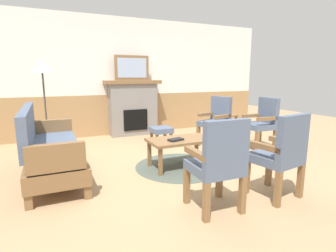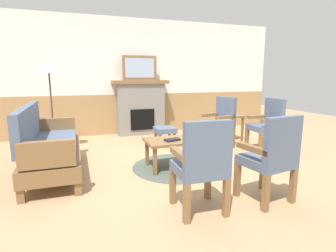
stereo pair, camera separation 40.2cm
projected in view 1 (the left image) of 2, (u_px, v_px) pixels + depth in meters
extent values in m
plane|color=tan|center=(177.00, 163.00, 4.27)|extent=(14.00, 14.00, 0.00)
cube|color=white|center=(129.00, 77.00, 6.34)|extent=(7.20, 0.12, 2.70)
cube|color=#A87F51|center=(131.00, 114.00, 6.44)|extent=(7.20, 0.02, 0.95)
cube|color=gray|center=(133.00, 110.00, 6.26)|extent=(1.10, 0.36, 1.20)
cube|color=black|center=(136.00, 120.00, 6.13)|extent=(0.56, 0.02, 0.48)
cube|color=brown|center=(132.00, 82.00, 6.14)|extent=(1.30, 0.44, 0.08)
cube|color=brown|center=(132.00, 68.00, 6.08)|extent=(0.80, 0.03, 0.56)
cube|color=#9EB2D1|center=(132.00, 68.00, 6.06)|extent=(0.68, 0.01, 0.44)
cube|color=brown|center=(88.00, 192.00, 3.04)|extent=(0.08, 0.08, 0.16)
cube|color=brown|center=(74.00, 153.00, 4.54)|extent=(0.08, 0.08, 0.16)
cube|color=brown|center=(29.00, 202.00, 2.79)|extent=(0.08, 0.08, 0.16)
cube|color=brown|center=(35.00, 158.00, 4.30)|extent=(0.08, 0.08, 0.16)
cube|color=brown|center=(56.00, 159.00, 3.63)|extent=(0.70, 1.80, 0.20)
cube|color=slate|center=(55.00, 148.00, 3.60)|extent=(0.60, 1.70, 0.12)
cube|color=slate|center=(28.00, 127.00, 3.42)|extent=(0.10, 1.70, 0.50)
cube|color=brown|center=(56.00, 157.00, 2.82)|extent=(0.60, 0.10, 0.30)
cube|color=brown|center=(53.00, 129.00, 4.34)|extent=(0.60, 0.10, 0.30)
cube|color=brown|center=(160.00, 162.00, 3.71)|extent=(0.05, 0.05, 0.40)
cube|color=brown|center=(211.00, 155.00, 4.06)|extent=(0.05, 0.05, 0.40)
cube|color=brown|center=(149.00, 154.00, 4.11)|extent=(0.05, 0.05, 0.40)
cube|color=brown|center=(196.00, 148.00, 4.45)|extent=(0.05, 0.05, 0.40)
cube|color=brown|center=(180.00, 140.00, 4.04)|extent=(0.96, 0.56, 0.04)
cylinder|color=#4C564C|center=(180.00, 166.00, 4.12)|extent=(1.38, 1.38, 0.01)
cube|color=black|center=(176.00, 140.00, 3.93)|extent=(0.25, 0.17, 0.03)
cube|color=brown|center=(157.00, 141.00, 5.20)|extent=(0.05, 0.05, 0.26)
cube|color=brown|center=(171.00, 139.00, 5.32)|extent=(0.05, 0.05, 0.26)
cube|color=brown|center=(152.00, 138.00, 5.47)|extent=(0.05, 0.05, 0.26)
cube|color=brown|center=(165.00, 136.00, 5.59)|extent=(0.05, 0.05, 0.26)
cube|color=slate|center=(161.00, 130.00, 5.36)|extent=(0.40, 0.40, 0.10)
cube|color=brown|center=(214.00, 140.00, 5.00)|extent=(0.07, 0.07, 0.40)
cube|color=brown|center=(198.00, 136.00, 5.32)|extent=(0.07, 0.07, 0.40)
cube|color=brown|center=(228.00, 137.00, 5.26)|extent=(0.07, 0.07, 0.40)
cube|color=brown|center=(213.00, 133.00, 5.58)|extent=(0.07, 0.07, 0.40)
cube|color=slate|center=(214.00, 124.00, 5.24)|extent=(0.58, 0.58, 0.10)
cube|color=slate|center=(221.00, 108.00, 5.31)|extent=(0.19, 0.49, 0.48)
cube|color=brown|center=(222.00, 117.00, 5.05)|extent=(0.44, 0.18, 0.06)
cube|color=brown|center=(206.00, 114.00, 5.37)|extent=(0.44, 0.18, 0.06)
cube|color=brown|center=(257.00, 142.00, 4.79)|extent=(0.06, 0.06, 0.40)
cube|color=brown|center=(242.00, 137.00, 5.18)|extent=(0.06, 0.06, 0.40)
cube|color=brown|center=(275.00, 140.00, 4.95)|extent=(0.06, 0.06, 0.40)
cube|color=brown|center=(259.00, 136.00, 5.33)|extent=(0.06, 0.06, 0.40)
cube|color=slate|center=(259.00, 126.00, 5.01)|extent=(0.50, 0.50, 0.10)
cube|color=slate|center=(268.00, 110.00, 5.03)|extent=(0.10, 0.48, 0.48)
cube|color=brown|center=(267.00, 119.00, 4.80)|extent=(0.44, 0.09, 0.06)
cube|color=brown|center=(252.00, 116.00, 5.17)|extent=(0.44, 0.09, 0.06)
cube|color=brown|center=(187.00, 186.00, 2.91)|extent=(0.06, 0.06, 0.40)
cube|color=brown|center=(219.00, 180.00, 3.07)|extent=(0.06, 0.06, 0.40)
cube|color=brown|center=(206.00, 202.00, 2.53)|extent=(0.06, 0.06, 0.40)
cube|color=brown|center=(242.00, 195.00, 2.68)|extent=(0.06, 0.06, 0.40)
cube|color=slate|center=(214.00, 167.00, 2.75)|extent=(0.50, 0.50, 0.10)
cube|color=slate|center=(227.00, 145.00, 2.51)|extent=(0.48, 0.10, 0.48)
cube|color=brown|center=(197.00, 154.00, 2.64)|extent=(0.08, 0.44, 0.06)
cube|color=brown|center=(231.00, 150.00, 2.80)|extent=(0.08, 0.44, 0.06)
cube|color=brown|center=(247.00, 177.00, 3.16)|extent=(0.07, 0.07, 0.40)
cube|color=brown|center=(269.00, 170.00, 3.39)|extent=(0.07, 0.07, 0.40)
cube|color=brown|center=(278.00, 189.00, 2.82)|extent=(0.07, 0.07, 0.40)
cube|color=brown|center=(300.00, 181.00, 3.04)|extent=(0.07, 0.07, 0.40)
cube|color=slate|center=(275.00, 158.00, 3.06)|extent=(0.55, 0.55, 0.10)
cube|color=slate|center=(293.00, 137.00, 2.84)|extent=(0.49, 0.15, 0.48)
cube|color=brown|center=(264.00, 147.00, 2.91)|extent=(0.14, 0.45, 0.06)
cube|color=brown|center=(286.00, 142.00, 3.13)|extent=(0.14, 0.45, 0.06)
cube|color=brown|center=(212.00, 126.00, 5.98)|extent=(0.04, 0.04, 0.52)
cube|color=brown|center=(226.00, 125.00, 6.13)|extent=(0.04, 0.04, 0.52)
cube|color=brown|center=(222.00, 129.00, 5.66)|extent=(0.04, 0.04, 0.52)
cube|color=brown|center=(236.00, 128.00, 5.81)|extent=(0.04, 0.04, 0.52)
cube|color=brown|center=(224.00, 115.00, 5.84)|extent=(0.44, 0.44, 0.03)
cylinder|color=#332D28|center=(49.00, 153.00, 4.76)|extent=(0.24, 0.24, 0.03)
cylinder|color=#4C473D|center=(46.00, 114.00, 4.63)|extent=(0.03, 0.03, 1.40)
cone|color=silver|center=(42.00, 65.00, 4.48)|extent=(0.36, 0.36, 0.25)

